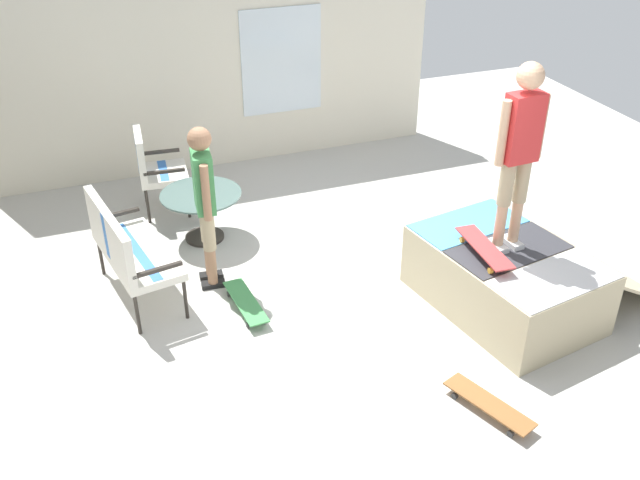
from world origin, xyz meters
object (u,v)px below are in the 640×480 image
object	(u,v)px
skate_ramp	(507,277)
skateboard_spare	(489,404)
person_watching	(205,196)
patio_chair_near_house	(153,165)
patio_bench	(125,246)
skateboard_by_bench	(246,302)
patio_table	(202,207)
skateboard_on_ramp	(484,248)
person_skater	(520,144)

from	to	relation	value
skate_ramp	skateboard_spare	size ratio (longest dim) A/B	2.81
skate_ramp	person_watching	size ratio (longest dim) A/B	1.35
patio_chair_near_house	skateboard_spare	distance (m)	4.81
skate_ramp	person_watching	world-z (taller)	person_watching
patio_bench	skateboard_by_bench	xyz separation A→B (m)	(-0.58, -1.01, -0.53)
patio_chair_near_house	patio_table	size ratio (longest dim) A/B	1.13
skateboard_spare	skateboard_on_ramp	world-z (taller)	skateboard_on_ramp
patio_bench	patio_table	xyz separation A→B (m)	(0.91, -0.94, -0.21)
patio_bench	person_skater	world-z (taller)	person_skater
person_skater	skateboard_on_ramp	distance (m)	1.00
skate_ramp	patio_chair_near_house	distance (m)	4.27
person_skater	skateboard_on_ramp	world-z (taller)	person_skater
patio_bench	patio_table	world-z (taller)	patio_bench
patio_bench	person_watching	size ratio (longest dim) A/B	0.78
person_watching	skateboard_on_ramp	bearing A→B (deg)	-122.19
skate_ramp	person_watching	bearing A→B (deg)	61.63
patio_table	person_skater	distance (m)	3.56
patio_bench	person_skater	bearing A→B (deg)	-111.85
patio_bench	skate_ramp	bearing A→B (deg)	-112.30
patio_chair_near_house	skateboard_by_bench	size ratio (longest dim) A/B	1.25
patio_bench	skateboard_on_ramp	distance (m)	3.40
skateboard_by_bench	person_skater	bearing A→B (deg)	-108.08
patio_table	person_watching	xyz separation A→B (m)	(-0.91, 0.12, 0.59)
skateboard_by_bench	skateboard_spare	xyz separation A→B (m)	(-2.04, -1.46, 0.00)
skate_ramp	skateboard_spare	xyz separation A→B (m)	(-1.22, 0.94, -0.24)
skate_ramp	skateboard_by_bench	size ratio (longest dim) A/B	2.83
patio_table	patio_bench	bearing A→B (deg)	134.26
patio_chair_near_house	patio_table	distance (m)	0.95
patio_bench	patio_table	distance (m)	1.32
skateboard_by_bench	patio_chair_near_house	bearing A→B (deg)	11.14
patio_bench	person_skater	xyz separation A→B (m)	(-1.35, -3.36, 1.09)
patio_bench	person_watching	bearing A→B (deg)	-89.67
person_watching	skate_ramp	bearing A→B (deg)	-118.37
person_watching	patio_chair_near_house	bearing A→B (deg)	8.47
person_skater	skate_ramp	bearing A→B (deg)	-135.36
patio_table	skateboard_spare	xyz separation A→B (m)	(-3.53, -1.54, -0.32)
patio_table	skateboard_on_ramp	size ratio (longest dim) A/B	1.11
patio_chair_near_house	skateboard_by_bench	distance (m)	2.44
patio_bench	skateboard_on_ramp	size ratio (longest dim) A/B	1.64
patio_chair_near_house	skateboard_on_ramp	bearing A→B (deg)	-141.50
person_skater	skateboard_on_ramp	bearing A→B (deg)	105.67
patio_table	person_skater	size ratio (longest dim) A/B	0.51
skate_ramp	patio_bench	bearing A→B (deg)	67.70
patio_table	skate_ramp	bearing A→B (deg)	-133.04
person_watching	skateboard_by_bench	bearing A→B (deg)	-161.18
patio_bench	person_watching	distance (m)	0.90
patio_chair_near_house	patio_table	world-z (taller)	patio_chair_near_house
person_watching	skateboard_spare	xyz separation A→B (m)	(-2.63, -1.66, -0.91)
skate_ramp	skateboard_on_ramp	xyz separation A→B (m)	(-0.03, 0.33, 0.41)
patio_chair_near_house	person_skater	xyz separation A→B (m)	(-3.10, -2.81, 1.09)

